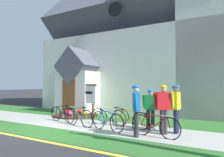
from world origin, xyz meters
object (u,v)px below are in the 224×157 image
(bicycle_orange, at_px, (62,114))
(cyclist_in_red_jersey, at_px, (176,105))
(bicycle_blue, at_px, (79,117))
(bicycle_red, at_px, (110,116))
(bicycle_white, at_px, (155,126))
(cyclist_in_blue_jersey, at_px, (163,105))
(cyclist_in_orange_jersey, at_px, (136,106))
(cyclist_in_yellow_jersey, at_px, (150,106))
(church_sign, at_px, (82,94))
(bicycle_green, at_px, (129,119))
(bicycle_silver, at_px, (107,121))

(bicycle_orange, height_order, cyclist_in_red_jersey, cyclist_in_red_jersey)
(bicycle_blue, relative_size, bicycle_red, 1.04)
(bicycle_orange, bearing_deg, bicycle_white, -7.20)
(bicycle_orange, relative_size, cyclist_in_blue_jersey, 0.99)
(bicycle_white, distance_m, cyclist_in_orange_jersey, 0.90)
(bicycle_blue, bearing_deg, bicycle_white, -3.18)
(bicycle_red, bearing_deg, bicycle_white, -24.87)
(bicycle_red, height_order, cyclist_in_yellow_jersey, cyclist_in_yellow_jersey)
(bicycle_white, distance_m, cyclist_in_yellow_jersey, 1.27)
(cyclist_in_orange_jersey, bearing_deg, bicycle_orange, 167.94)
(cyclist_in_blue_jersey, bearing_deg, church_sign, 157.01)
(bicycle_green, height_order, cyclist_in_yellow_jersey, cyclist_in_yellow_jersey)
(bicycle_green, relative_size, bicycle_orange, 0.99)
(bicycle_orange, distance_m, cyclist_in_blue_jersey, 4.92)
(church_sign, distance_m, cyclist_in_blue_jersey, 5.96)
(bicycle_green, height_order, bicycle_red, bicycle_red)
(church_sign, height_order, bicycle_green, church_sign)
(bicycle_silver, height_order, bicycle_red, bicycle_red)
(cyclist_in_yellow_jersey, xyz_separation_m, cyclist_in_orange_jersey, (-0.04, -1.34, 0.13))
(bicycle_orange, bearing_deg, cyclist_in_red_jersey, 3.10)
(cyclist_in_yellow_jersey, bearing_deg, cyclist_in_orange_jersey, -91.75)
(church_sign, distance_m, bicycle_orange, 2.46)
(cyclist_in_red_jersey, bearing_deg, bicycle_white, -120.70)
(bicycle_blue, distance_m, cyclist_in_red_jersey, 4.01)
(bicycle_blue, xyz_separation_m, cyclist_in_blue_jersey, (3.54, 0.31, 0.65))
(cyclist_in_blue_jersey, bearing_deg, cyclist_in_orange_jersey, -131.69)
(bicycle_silver, xyz_separation_m, cyclist_in_red_jersey, (2.43, 0.81, 0.66))
(bicycle_orange, height_order, cyclist_in_yellow_jersey, cyclist_in_yellow_jersey)
(bicycle_blue, bearing_deg, bicycle_silver, -4.78)
(cyclist_in_red_jersey, bearing_deg, bicycle_green, -178.89)
(bicycle_green, bearing_deg, cyclist_in_yellow_jersey, 13.41)
(cyclist_in_orange_jersey, bearing_deg, bicycle_red, 142.85)
(bicycle_silver, bearing_deg, cyclist_in_orange_jersey, -14.79)
(church_sign, height_order, cyclist_in_blue_jersey, church_sign)
(cyclist_in_blue_jersey, bearing_deg, cyclist_in_red_jersey, 46.62)
(bicycle_green, distance_m, bicycle_white, 1.58)
(cyclist_in_blue_jersey, bearing_deg, bicycle_white, -108.23)
(bicycle_silver, relative_size, bicycle_orange, 0.97)
(bicycle_orange, bearing_deg, church_sign, 105.28)
(bicycle_orange, bearing_deg, cyclist_in_orange_jersey, -12.06)
(bicycle_silver, bearing_deg, bicycle_red, 115.34)
(bicycle_silver, distance_m, bicycle_green, 0.96)
(church_sign, height_order, bicycle_silver, church_sign)
(bicycle_silver, height_order, cyclist_in_yellow_jersey, cyclist_in_yellow_jersey)
(bicycle_red, xyz_separation_m, cyclist_in_orange_jersey, (1.86, -1.41, 0.66))
(bicycle_red, distance_m, cyclist_in_orange_jersey, 2.43)
(bicycle_green, xyz_separation_m, bicycle_blue, (-2.03, -0.66, 0.02))
(bicycle_white, bearing_deg, cyclist_in_blue_jersey, 71.77)
(bicycle_green, bearing_deg, bicycle_silver, -126.30)
(bicycle_red, distance_m, cyclist_in_blue_jersey, 2.73)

